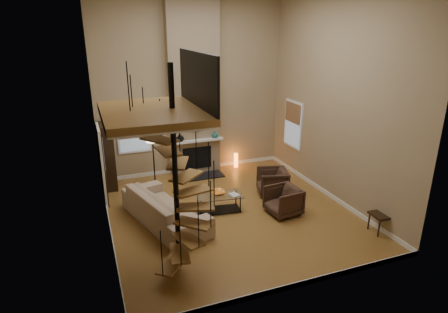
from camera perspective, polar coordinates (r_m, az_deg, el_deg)
name	(u,v)px	position (r m, az deg, el deg)	size (l,w,h in m)	color
ground	(229,212)	(9.94, 0.82, -8.38)	(6.00, 6.50, 0.01)	#AB7A37
back_wall	(192,88)	(12.04, -4.88, 10.30)	(6.00, 0.02, 5.50)	tan
front_wall	(304,147)	(6.20, 12.02, 1.39)	(6.00, 0.02, 5.50)	tan
left_wall	(98,118)	(8.40, -18.58, 5.48)	(0.02, 6.50, 5.50)	tan
right_wall	(336,100)	(10.47, 16.53, 8.24)	(0.02, 6.50, 5.50)	tan
baseboard_back	(194,168)	(12.72, -4.53, -1.76)	(6.00, 0.02, 0.12)	white
baseboard_front	(294,286)	(7.46, 10.48, -18.65)	(6.00, 0.02, 0.12)	white
baseboard_left	(111,231)	(9.37, -16.76, -10.68)	(0.02, 6.50, 0.12)	white
baseboard_right	(326,193)	(11.25, 15.20, -5.30)	(0.02, 6.50, 0.12)	white
chimney_breast	(194,89)	(11.86, -4.62, 10.17)	(1.60, 0.38, 5.50)	#897559
hearth	(200,176)	(12.14, -3.63, -3.00)	(1.50, 0.60, 0.04)	black
firebox	(197,158)	(12.21, -4.08, -0.21)	(0.95, 0.02, 0.72)	black
mantel	(197,141)	(11.95, -4.04, 2.38)	(1.70, 0.18, 0.06)	white
mirror_frame	(196,116)	(11.80, -4.21, 6.18)	(0.94, 0.94, 0.10)	black
mirror_disc	(196,116)	(11.81, -4.23, 6.19)	(0.80, 0.80, 0.01)	white
vase_left	(180,138)	(11.81, -6.67, 2.87)	(0.24, 0.24, 0.25)	black
vase_right	(215,135)	(12.13, -1.39, 3.34)	(0.20, 0.20, 0.21)	#1B605A
window_back	(133,128)	(11.87, -13.55, 4.14)	(1.02, 0.06, 1.52)	white
window_right	(293,124)	(12.31, 10.41, 4.91)	(0.06, 1.02, 1.52)	white
entry_door	(103,166)	(10.61, -17.89, -1.32)	(0.10, 1.05, 2.16)	white
loft	(158,109)	(6.65, -9.91, 7.06)	(1.70, 2.20, 1.09)	olive
spiral_stair	(177,184)	(7.15, -7.19, -4.18)	(1.47, 1.47, 4.06)	black
hutch	(107,157)	(11.58, -17.31, -0.07)	(0.42, 0.88, 1.98)	black
sofa	(164,208)	(9.39, -9.07, -7.67)	(2.76, 1.08, 0.80)	tan
armchair_near	(275,182)	(10.94, 7.73, -3.82)	(0.81, 0.84, 0.76)	#3E281C
armchair_far	(286,200)	(9.87, 9.32, -6.56)	(0.78, 0.80, 0.73)	#3E281C
coffee_table	(219,201)	(9.87, -0.79, -6.74)	(1.29, 0.76, 0.45)	silver
bowl	(218,193)	(9.82, -0.90, -5.49)	(0.39, 0.39, 0.10)	orange
book	(233,195)	(9.78, 1.44, -5.83)	(0.21, 0.28, 0.03)	gray
floor_lamp	(153,141)	(11.20, -10.76, 2.34)	(0.39, 0.39, 1.71)	black
accent_lamp	(236,160)	(12.87, 1.82, -0.56)	(0.13, 0.13, 0.48)	orange
side_chair	(385,211)	(9.60, 23.22, -7.59)	(0.49, 0.49, 0.98)	black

